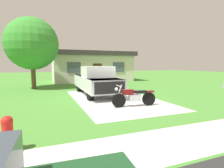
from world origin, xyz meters
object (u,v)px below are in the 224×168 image
(fire_hydrant, at_px, (8,135))
(neighbor_house, at_px, (92,66))
(motorcycle, at_px, (134,97))
(pickup_truck, at_px, (96,80))
(shade_tree, at_px, (32,44))

(fire_hydrant, height_order, neighbor_house, neighbor_house)
(motorcycle, relative_size, pickup_truck, 0.39)
(motorcycle, height_order, fire_hydrant, motorcycle)
(fire_hydrant, bearing_deg, pickup_truck, 59.68)
(motorcycle, distance_m, pickup_truck, 4.16)
(shade_tree, height_order, neighbor_house, shade_tree)
(pickup_truck, xyz_separation_m, neighbor_house, (2.25, 9.66, 0.84))
(motorcycle, distance_m, shade_tree, 10.42)
(shade_tree, relative_size, neighbor_house, 0.61)
(pickup_truck, height_order, neighbor_house, neighbor_house)
(pickup_truck, xyz_separation_m, fire_hydrant, (-4.10, -7.02, -0.53))
(motorcycle, height_order, pickup_truck, pickup_truck)
(fire_hydrant, bearing_deg, shade_tree, 89.70)
(motorcycle, xyz_separation_m, fire_hydrant, (-4.85, -2.95, -0.05))
(motorcycle, xyz_separation_m, neighbor_house, (1.51, 13.72, 1.32))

